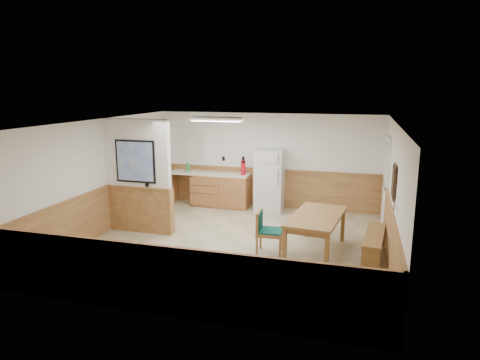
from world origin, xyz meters
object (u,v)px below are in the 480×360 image
(dining_chair, at_px, (265,229))
(refrigerator, at_px, (270,180))
(fire_extinguisher, at_px, (243,167))
(dining_bench, at_px, (374,239))
(dining_table, at_px, (316,220))
(soap_bottle, at_px, (188,167))

(dining_chair, bearing_deg, refrigerator, 96.71)
(fire_extinguisher, bearing_deg, dining_bench, -23.25)
(refrigerator, bearing_deg, fire_extinguisher, 176.98)
(refrigerator, bearing_deg, dining_table, -61.81)
(dining_table, height_order, fire_extinguisher, fire_extinguisher)
(dining_chair, xyz_separation_m, soap_bottle, (-2.82, 2.98, 0.53))
(dining_bench, bearing_deg, fire_extinguisher, 147.85)
(dining_table, relative_size, dining_chair, 2.18)
(dining_bench, distance_m, dining_chair, 2.07)
(refrigerator, height_order, dining_bench, refrigerator)
(fire_extinguisher, bearing_deg, soap_bottle, -165.60)
(soap_bottle, bearing_deg, dining_table, -35.33)
(dining_chair, distance_m, fire_extinguisher, 3.28)
(dining_bench, xyz_separation_m, dining_chair, (-2.02, -0.41, 0.15))
(dining_chair, height_order, fire_extinguisher, fire_extinguisher)
(dining_bench, height_order, dining_chair, dining_chair)
(refrigerator, xyz_separation_m, fire_extinguisher, (-0.72, 0.02, 0.31))
(dining_table, xyz_separation_m, dining_chair, (-0.93, -0.32, -0.16))
(dining_table, bearing_deg, dining_chair, -154.09)
(dining_chair, relative_size, soap_bottle, 3.42)
(dining_chair, relative_size, fire_extinguisher, 1.74)
(dining_chair, xyz_separation_m, fire_extinguisher, (-1.26, 2.97, 0.62))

